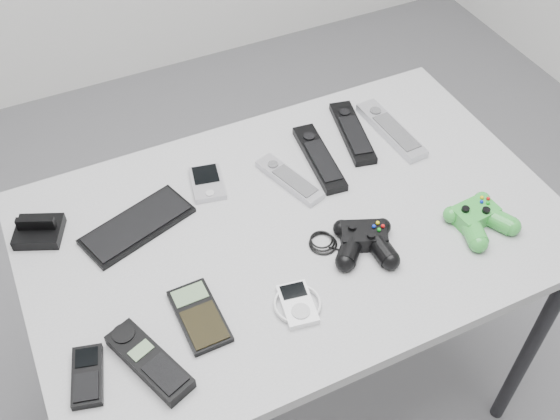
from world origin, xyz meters
name	(u,v)px	position (x,y,z in m)	size (l,w,h in m)	color
floor	(289,420)	(0.00, 0.00, 0.00)	(3.50, 3.50, 0.00)	slate
desk	(294,243)	(0.04, 0.07, 0.66)	(1.08, 0.70, 0.72)	#98989A
pda_keyboard	(137,225)	(-0.25, 0.20, 0.73)	(0.23, 0.10, 0.01)	black
dock_bracket	(37,227)	(-0.44, 0.26, 0.75)	(0.09, 0.08, 0.05)	black
pda	(207,183)	(-0.08, 0.25, 0.73)	(0.07, 0.10, 0.02)	#B1B0B8
remote_silver_a	(289,179)	(0.08, 0.18, 0.73)	(0.04, 0.17, 0.02)	#B1B0B8
remote_black_a	(319,157)	(0.17, 0.22, 0.74)	(0.05, 0.22, 0.02)	black
remote_black_b	(352,132)	(0.28, 0.26, 0.74)	(0.05, 0.21, 0.02)	black
remote_silver_b	(391,129)	(0.37, 0.23, 0.74)	(0.05, 0.22, 0.02)	#B3B3BA
mobile_phone	(87,376)	(-0.43, -0.09, 0.73)	(0.05, 0.11, 0.02)	black
cordless_handset	(149,361)	(-0.33, -0.11, 0.74)	(0.05, 0.18, 0.03)	black
calculator	(199,316)	(-0.22, -0.06, 0.73)	(0.07, 0.15, 0.01)	black
mp3_player	(297,304)	(-0.05, -0.11, 0.73)	(0.09, 0.09, 0.02)	white
controller_black	(365,240)	(0.13, -0.04, 0.75)	(0.21, 0.13, 0.04)	black
controller_green	(479,217)	(0.37, -0.09, 0.75)	(0.12, 0.13, 0.04)	green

